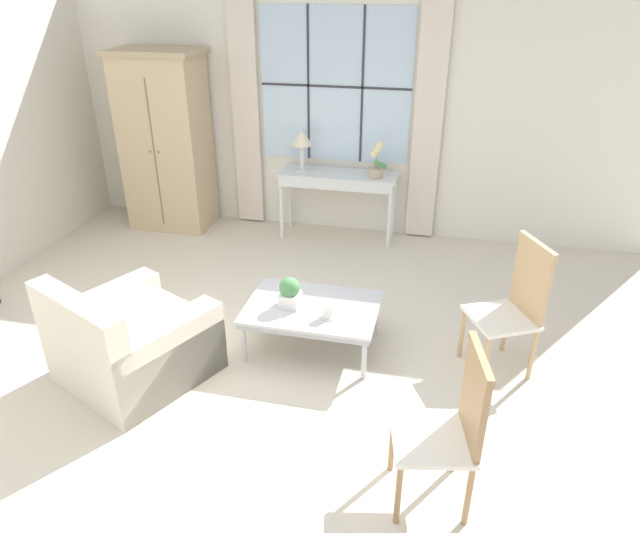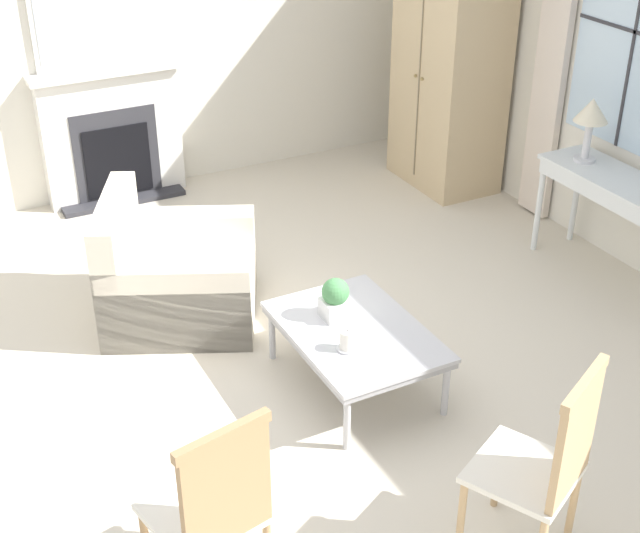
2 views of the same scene
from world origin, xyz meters
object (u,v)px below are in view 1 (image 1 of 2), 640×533
(potted_orchid, at_px, (376,163))
(pillar_candle, at_px, (328,311))
(potted_plant_small, at_px, (290,292))
(armchair_upholstered, at_px, (132,345))
(accent_chair_wooden, at_px, (453,422))
(coffee_table, at_px, (312,310))
(console_table, at_px, (338,181))
(side_chair_wooden, at_px, (516,301))
(table_lamp, at_px, (302,141))
(armoire, at_px, (166,142))

(potted_orchid, height_order, pillar_candle, potted_orchid)
(potted_orchid, xyz_separation_m, potted_plant_small, (-0.35, -2.21, -0.41))
(armchair_upholstered, height_order, accent_chair_wooden, accent_chair_wooden)
(potted_orchid, xyz_separation_m, coffee_table, (-0.18, -2.17, -0.58))
(console_table, height_order, accent_chair_wooden, accent_chair_wooden)
(armchair_upholstered, xyz_separation_m, accent_chair_wooden, (2.33, -0.63, 0.29))
(console_table, height_order, coffee_table, console_table)
(coffee_table, bearing_deg, side_chair_wooden, 3.57)
(table_lamp, xyz_separation_m, potted_orchid, (0.83, -0.04, -0.18))
(potted_plant_small, bearing_deg, side_chair_wooden, 4.60)
(potted_orchid, bearing_deg, console_table, 173.27)
(potted_orchid, xyz_separation_m, pillar_candle, (-0.03, -2.31, -0.48))
(pillar_candle, bearing_deg, side_chair_wooden, 9.83)
(console_table, relative_size, table_lamp, 2.86)
(armoire, xyz_separation_m, potted_plant_small, (2.08, -2.19, -0.50))
(armoire, distance_m, console_table, 2.03)
(accent_chair_wooden, height_order, pillar_candle, accent_chair_wooden)
(potted_plant_small, bearing_deg, armoire, 133.44)
(armoire, distance_m, accent_chair_wooden, 4.82)
(armoire, relative_size, armchair_upholstered, 1.61)
(armchair_upholstered, xyz_separation_m, potted_plant_small, (1.05, 0.62, 0.24))
(armoire, relative_size, pillar_candle, 15.24)
(side_chair_wooden, xyz_separation_m, accent_chair_wooden, (-0.43, -1.38, -0.02))
(side_chair_wooden, bearing_deg, armoire, 151.42)
(accent_chair_wooden, bearing_deg, armchair_upholstered, 164.95)
(armoire, relative_size, coffee_table, 1.93)
(table_lamp, relative_size, potted_plant_small, 1.83)
(console_table, distance_m, coffee_table, 2.26)
(console_table, xyz_separation_m, pillar_candle, (0.40, -2.36, -0.23))
(console_table, distance_m, pillar_candle, 2.41)
(potted_orchid, relative_size, pillar_candle, 2.98)
(accent_chair_wooden, relative_size, pillar_candle, 7.65)
(armoire, xyz_separation_m, potted_orchid, (2.43, 0.02, -0.09))
(armoire, height_order, coffee_table, armoire)
(console_table, xyz_separation_m, coffee_table, (0.24, -2.22, -0.33))
(accent_chair_wooden, relative_size, potted_plant_small, 4.06)
(coffee_table, height_order, potted_plant_small, potted_plant_small)
(table_lamp, xyz_separation_m, side_chair_wooden, (2.17, -2.12, -0.52))
(armoire, distance_m, pillar_candle, 3.37)
(potted_orchid, height_order, coffee_table, potted_orchid)
(console_table, bearing_deg, accent_chair_wooden, -69.02)
(accent_chair_wooden, xyz_separation_m, pillar_candle, (-0.94, 1.14, -0.12))
(potted_orchid, distance_m, potted_plant_small, 2.28)
(console_table, height_order, table_lamp, table_lamp)
(side_chair_wooden, distance_m, potted_plant_small, 1.70)
(armoire, distance_m, potted_orchid, 2.43)
(potted_plant_small, distance_m, pillar_candle, 0.35)
(side_chair_wooden, bearing_deg, potted_plant_small, -175.40)
(armoire, bearing_deg, coffee_table, -43.76)
(armoire, xyz_separation_m, accent_chair_wooden, (3.35, -3.44, -0.45))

